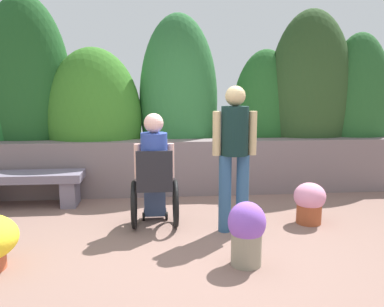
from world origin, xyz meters
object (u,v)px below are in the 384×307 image
Objects in this scene: flower_pot_red_accent at (309,201)px; stone_bench at (25,184)px; flower_pot_terracotta_by_wall at (247,231)px; person_standing_companion at (234,149)px; person_in_wheelchair at (154,174)px.

stone_bench is at bearing 163.88° from flower_pot_red_accent.
stone_bench is 3.33m from flower_pot_terracotta_by_wall.
person_in_wheelchair is at bearing -178.19° from person_standing_companion.
person_standing_companion is 1.07m from flower_pot_terracotta_by_wall.
flower_pot_red_accent is at bearing -8.29° from stone_bench.
flower_pot_terracotta_by_wall reaches higher than flower_pot_red_accent.
person_standing_companion is 3.30× the size of flower_pot_red_accent.
stone_bench is 3.15× the size of flower_pot_red_accent.
flower_pot_red_accent reaches higher than stone_bench.
flower_pot_terracotta_by_wall is (-0.05, -0.88, -0.62)m from person_standing_companion.
person_in_wheelchair is 0.97m from person_standing_companion.
person_standing_companion reaches higher than stone_bench.
person_in_wheelchair is 0.82× the size of person_standing_companion.
flower_pot_terracotta_by_wall is at bearing -30.99° from stone_bench.
flower_pot_terracotta_by_wall is at bearing -76.67° from person_standing_companion.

